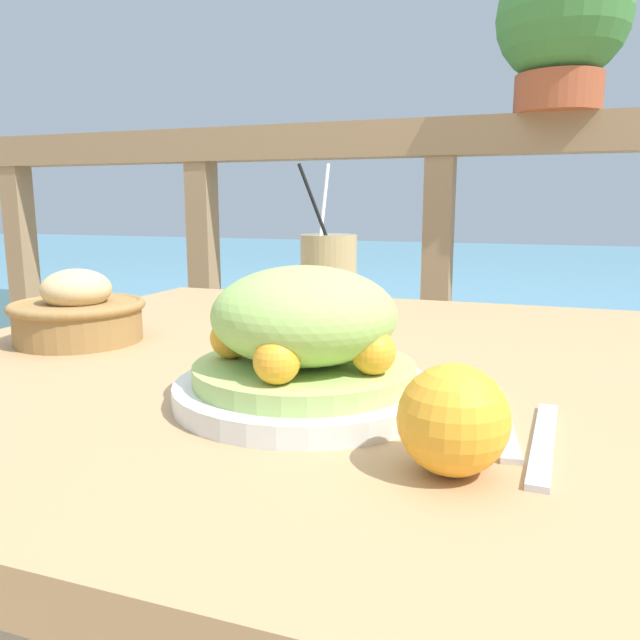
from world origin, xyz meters
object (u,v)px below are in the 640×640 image
(salad_plate, at_px, (304,344))
(bread_basket, at_px, (78,313))
(drink_glass, at_px, (329,283))
(potted_plant, at_px, (563,24))

(salad_plate, xyz_separation_m, bread_basket, (-0.38, 0.14, -0.02))
(drink_glass, relative_size, potted_plant, 0.68)
(salad_plate, relative_size, drink_glass, 1.02)
(salad_plate, relative_size, bread_basket, 1.39)
(drink_glass, distance_m, potted_plant, 0.96)
(bread_basket, height_order, potted_plant, potted_plant)
(salad_plate, xyz_separation_m, potted_plant, (0.21, 1.07, 0.53))
(drink_glass, xyz_separation_m, bread_basket, (-0.30, -0.18, -0.03))
(drink_glass, relative_size, bread_basket, 1.36)
(salad_plate, bearing_deg, bread_basket, 159.90)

